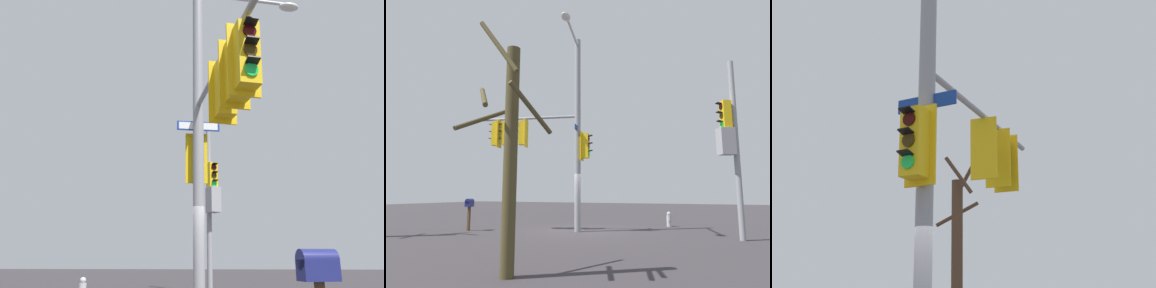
# 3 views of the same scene
# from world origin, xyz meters

# --- Properties ---
(ground_plane) EXTENTS (80.00, 80.00, 0.00)m
(ground_plane) POSITION_xyz_m (0.00, 0.00, 0.00)
(ground_plane) COLOR #363235
(main_signal_pole_assembly) EXTENTS (3.54, 5.82, 8.84)m
(main_signal_pole_assembly) POSITION_xyz_m (0.63, -1.18, 4.59)
(main_signal_pole_assembly) COLOR gray
(main_signal_pole_assembly) RESTS_ON ground
(secondary_pole_assembly) EXTENTS (0.64, 0.77, 6.62)m
(secondary_pole_assembly) POSITION_xyz_m (0.43, 6.14, 3.62)
(secondary_pole_assembly) COLOR gray
(secondary_pole_assembly) RESTS_ON ground
(fire_hydrant) EXTENTS (0.38, 0.24, 0.73)m
(fire_hydrant) POSITION_xyz_m (-3.60, 3.21, 0.34)
(fire_hydrant) COLOR #B2B2B7
(fire_hydrant) RESTS_ON ground
(mailbox) EXTENTS (0.49, 0.35, 1.41)m
(mailbox) POSITION_xyz_m (1.85, -4.73, 1.11)
(mailbox) COLOR #4C3823
(mailbox) RESTS_ON ground
(bare_tree_across_street) EXTENTS (1.88, 1.77, 5.29)m
(bare_tree_across_street) POSITION_xyz_m (7.90, 1.75, 2.58)
(bare_tree_across_street) COLOR #494024
(bare_tree_across_street) RESTS_ON ground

